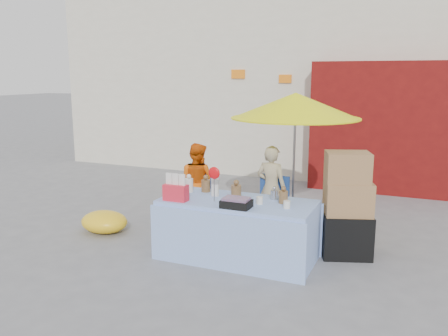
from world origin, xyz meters
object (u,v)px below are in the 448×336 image
at_px(chair_left, 194,207).
at_px(vendor_orange, 197,182).
at_px(market_table, 237,229).
at_px(vendor_beige, 271,188).
at_px(box_stack, 347,209).
at_px(umbrella, 296,106).
at_px(chair_right, 268,216).

distance_m(chair_left, vendor_orange, 0.41).
xyz_separation_m(market_table, vendor_beige, (0.06, 1.26, 0.26)).
relative_size(vendor_orange, vendor_beige, 0.97).
bearing_deg(vendor_orange, market_table, 141.83).
bearing_deg(vendor_beige, box_stack, 161.79).
xyz_separation_m(market_table, umbrella, (0.36, 1.41, 1.49)).
bearing_deg(chair_left, vendor_orange, 99.45).
bearing_deg(market_table, box_stack, 26.68).
height_order(market_table, vendor_beige, vendor_beige).
bearing_deg(box_stack, vendor_beige, 153.33).
bearing_deg(chair_left, market_table, -34.99).
bearing_deg(vendor_orange, vendor_beige, -171.54).
xyz_separation_m(chair_right, vendor_orange, (-1.25, 0.13, 0.38)).
xyz_separation_m(chair_left, umbrella, (1.55, 0.28, 1.64)).
xyz_separation_m(vendor_orange, box_stack, (2.47, -0.61, 0.00)).
relative_size(market_table, vendor_beige, 1.54).
bearing_deg(umbrella, box_stack, -39.66).
relative_size(chair_left, umbrella, 0.41).
bearing_deg(vendor_beige, vendor_orange, 8.46).
distance_m(chair_left, chair_right, 1.25).
height_order(vendor_orange, umbrella, umbrella).
xyz_separation_m(chair_right, box_stack, (1.22, -0.48, 0.38)).
bearing_deg(chair_left, umbrella, 18.87).
bearing_deg(umbrella, vendor_orange, -174.47).
xyz_separation_m(chair_left, vendor_orange, (-0.00, 0.13, 0.38)).
bearing_deg(chair_right, chair_left, -171.54).
xyz_separation_m(chair_left, chair_right, (1.25, 0.00, 0.00)).
bearing_deg(umbrella, chair_left, -169.59).
bearing_deg(chair_right, vendor_beige, 99.45).
height_order(market_table, chair_left, market_table).
bearing_deg(vendor_beige, market_table, 95.61).
height_order(vendor_orange, box_stack, box_stack).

